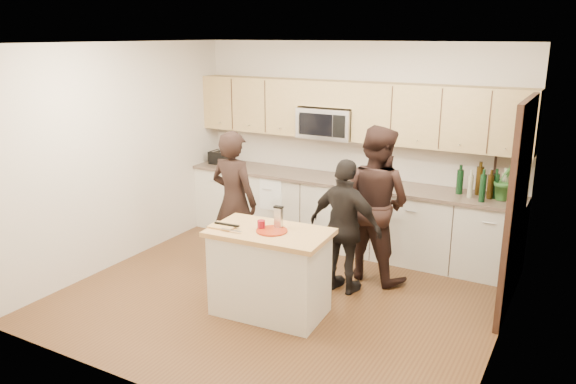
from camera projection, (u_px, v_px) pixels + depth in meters
The scene contains 21 objects.
floor at pixel (281, 295), 6.21m from camera, with size 4.50×4.50×0.00m, color brown.
room_shell at pixel (281, 141), 5.74m from camera, with size 4.52×4.02×2.71m.
back_cabinetry at pixel (344, 213), 7.50m from camera, with size 4.50×0.66×0.94m.
upper_cabinetry at pixel (353, 110), 7.24m from camera, with size 4.50×0.33×0.75m.
microwave at pixel (328, 123), 7.42m from camera, with size 0.76×0.41×0.40m.
doorway at pixel (519, 203), 5.61m from camera, with size 0.06×1.25×2.20m.
framed_picture at pixel (507, 166), 6.62m from camera, with size 0.30×0.03×0.38m.
dish_towel at pixel (275, 184), 7.70m from camera, with size 0.34×0.60×0.48m.
island at pixel (270, 272), 5.71m from camera, with size 1.24×0.78×0.90m.
red_plate at pixel (272, 231), 5.55m from camera, with size 0.31×0.31×0.02m, color maroon.
box_grater at pixel (278, 216), 5.61m from camera, with size 0.09×0.05×0.22m.
drink_glass at pixel (261, 225), 5.61m from camera, with size 0.08×0.08×0.09m, color maroon.
cutting_board at pixel (223, 226), 5.68m from camera, with size 0.27×0.20×0.02m, color #B6824C.
tongs at pixel (227, 224), 5.68m from camera, with size 0.28×0.03×0.02m, color black.
knife at pixel (231, 230), 5.53m from camera, with size 0.23×0.02×0.01m, color silver.
toaster at pixel (220, 157), 8.26m from camera, with size 0.27×0.24×0.19m.
bottle_cluster at pixel (484, 182), 6.53m from camera, with size 0.58×0.37×0.40m.
orchid at pixel (506, 180), 6.41m from camera, with size 0.26×0.21×0.48m, color #346B2B.
woman_left at pixel (234, 201), 6.71m from camera, with size 0.62×0.41×1.71m, color black.
woman_center at pixel (375, 204), 6.45m from camera, with size 0.88×0.69×1.81m, color black.
woman_right at pixel (345, 227), 6.12m from camera, with size 0.88×0.37×1.51m, color black.
Camera 1 is at (2.82, -4.92, 2.79)m, focal length 35.00 mm.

